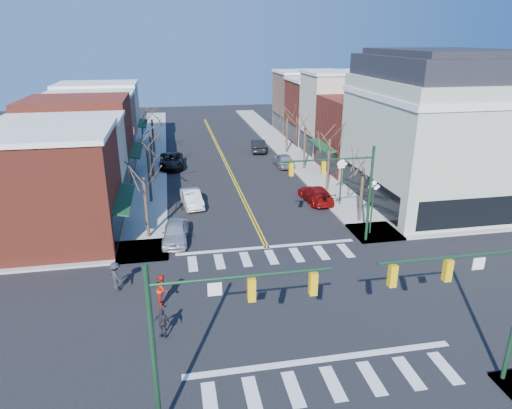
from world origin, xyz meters
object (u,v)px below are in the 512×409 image
car_right_near (316,194)px  pedestrian_red_b (162,289)px  lamppost_midblock (341,174)px  car_right_far (258,146)px  car_left_near (175,232)px  car_left_mid (192,198)px  car_right_mid (283,160)px  pedestrian_dark_a (162,323)px  car_left_far (171,161)px  pedestrian_dark_b (116,276)px  lamppost_corner (373,198)px  victorian_corner (437,130)px

car_right_near → pedestrian_red_b: size_ratio=2.78×
lamppost_midblock → car_right_far: bearing=98.7°
car_left_near → car_left_mid: 7.56m
car_left_mid → car_right_mid: car_right_mid is taller
pedestrian_dark_a → car_left_near: bearing=111.0°
car_right_near → car_right_mid: car_right_mid is taller
lamppost_midblock → pedestrian_dark_a: bearing=-133.1°
car_left_mid → car_right_near: car_right_near is taller
lamppost_midblock → car_left_far: (-14.60, 15.71, -2.17)m
car_left_near → car_right_far: (11.33, 26.44, 0.04)m
car_left_near → pedestrian_dark_b: 7.41m
car_left_near → car_left_far: size_ratio=0.78×
car_right_near → pedestrian_dark_a: (-13.70, -17.96, 0.19)m
car_right_far → pedestrian_red_b: pedestrian_red_b is taller
car_left_mid → car_right_mid: bearing=38.4°
pedestrian_dark_b → lamppost_midblock: bearing=-93.2°
car_right_mid → car_right_far: bearing=-79.8°
lamppost_corner → car_right_far: size_ratio=0.89×
victorian_corner → pedestrian_red_b: victorian_corner is taller
lamppost_corner → pedestrian_red_b: lamppost_corner is taller
car_left_far → car_right_far: size_ratio=1.18×
lamppost_corner → pedestrian_dark_b: (-18.20, -4.99, -1.93)m
lamppost_corner → pedestrian_red_b: size_ratio=2.39×
lamppost_midblock → lamppost_corner: bearing=-90.0°
car_right_mid → pedestrian_dark_a: size_ratio=2.98×
lamppost_midblock → car_right_near: size_ratio=0.86×
victorian_corner → car_left_near: victorian_corner is taller
victorian_corner → pedestrian_dark_a: victorian_corner is taller
car_right_mid → car_left_mid: bearing=44.8°
pedestrian_dark_b → car_right_mid: bearing=-68.6°
lamppost_corner → car_left_mid: 15.90m
car_right_mid → car_right_far: size_ratio=0.94×
car_right_near → car_right_mid: (0.00, 12.29, 0.05)m
lamppost_corner → pedestrian_dark_b: lamppost_corner is taller
car_right_far → pedestrian_dark_b: (-14.93, -32.92, 0.23)m
car_right_near → pedestrian_dark_b: (-16.40, -12.87, 0.30)m
car_left_far → car_right_near: size_ratio=1.14×
lamppost_midblock → victorian_corner: bearing=-3.4°
victorian_corner → pedestrian_dark_b: size_ratio=8.12×
lamppost_midblock → pedestrian_dark_a: size_ratio=2.81×
pedestrian_dark_a → pedestrian_dark_b: 5.76m
car_left_near → car_left_mid: (1.60, 7.38, -0.04)m
lamppost_midblock → pedestrian_red_b: (-15.50, -13.58, -1.91)m
car_left_mid → lamppost_corner: bearing=-41.1°
lamppost_midblock → car_right_near: bearing=142.4°
car_right_far → pedestrian_dark_b: 36.15m
lamppost_midblock → car_left_far: 21.56m
car_left_mid → pedestrian_red_b: bearing=-105.7°
car_left_far → car_left_mid: bearing=-82.0°
lamppost_corner → car_right_near: bearing=102.9°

